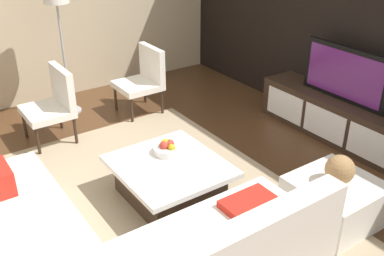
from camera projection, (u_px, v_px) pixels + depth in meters
The scene contains 12 objects.
ground_plane at pixel (167, 206), 4.21m from camera, with size 14.00×14.00×0.00m, color #4C301C.
feature_wall_back at pixel (371, 18), 4.94m from camera, with size 6.40×0.12×2.80m, color black.
area_rug at pixel (161, 200), 4.28m from camera, with size 3.46×2.44×0.01m, color tan.
media_console at pixel (338, 119), 5.31m from camera, with size 2.07×0.49×0.50m.
television at pixel (345, 74), 5.05m from camera, with size 1.12×0.06×0.62m.
sectional_couch at pixel (102, 254), 3.26m from camera, with size 2.43×2.37×0.78m.
coffee_table at pixel (170, 180), 4.24m from camera, with size 1.03×0.95×0.38m.
accent_chair_near at pixel (54, 101), 5.18m from camera, with size 0.58×0.52×0.87m.
ottoman at pixel (334, 201), 3.95m from camera, with size 0.70×0.70×0.40m, color white.
fruit_bowl at pixel (168, 148), 4.32m from camera, with size 0.28×0.28×0.14m.
accent_chair_far at pixel (144, 76), 5.90m from camera, with size 0.55×0.54×0.87m.
decorative_ball at pixel (340, 170), 3.80m from camera, with size 0.25×0.25×0.25m, color #997247.
Camera 1 is at (2.94, -1.75, 2.57)m, focal length 41.89 mm.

